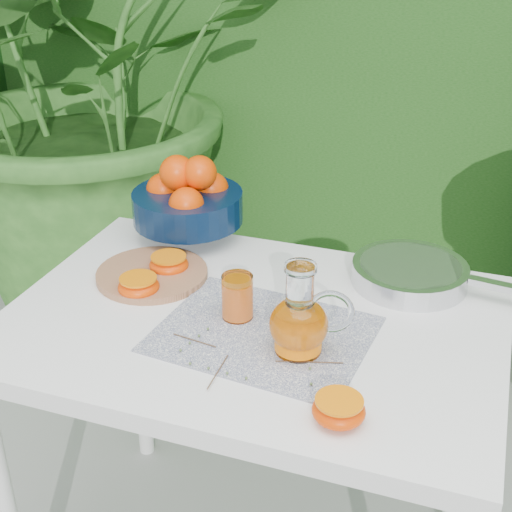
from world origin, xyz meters
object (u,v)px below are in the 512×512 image
(cutting_board, at_px, (152,274))
(saute_pan, at_px, (412,273))
(white_table, at_px, (253,350))
(juice_pitcher, at_px, (300,322))
(fruit_bowl, at_px, (188,200))

(cutting_board, relative_size, saute_pan, 0.54)
(white_table, distance_m, cutting_board, 0.29)
(cutting_board, xyz_separation_m, juice_pitcher, (0.39, -0.17, 0.06))
(white_table, relative_size, fruit_bowl, 2.83)
(white_table, bearing_deg, juice_pitcher, -35.20)
(white_table, xyz_separation_m, fruit_bowl, (-0.28, 0.31, 0.18))
(white_table, relative_size, juice_pitcher, 5.51)
(fruit_bowl, bearing_deg, saute_pan, -6.17)
(fruit_bowl, distance_m, juice_pitcher, 0.56)
(cutting_board, bearing_deg, fruit_bowl, 92.45)
(white_table, xyz_separation_m, saute_pan, (0.28, 0.25, 0.11))
(juice_pitcher, bearing_deg, fruit_bowl, 135.49)
(saute_pan, bearing_deg, white_table, -138.81)
(white_table, distance_m, fruit_bowl, 0.45)
(cutting_board, relative_size, fruit_bowl, 0.70)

